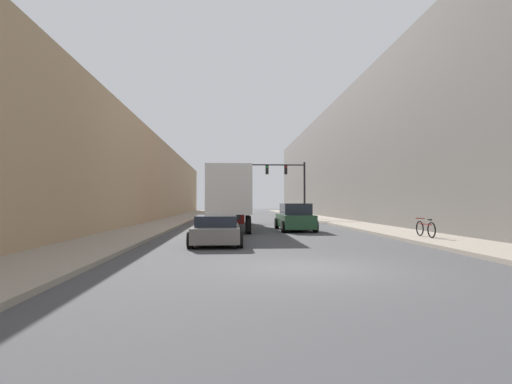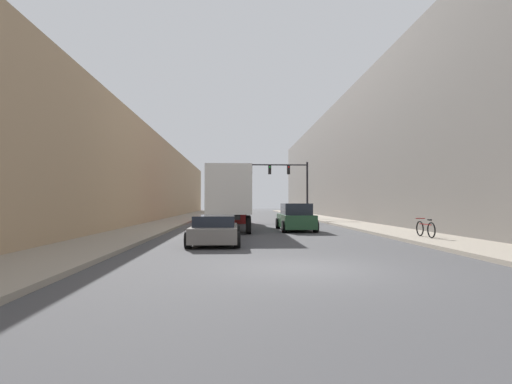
{
  "view_description": "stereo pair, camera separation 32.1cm",
  "coord_description": "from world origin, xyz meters",
  "px_view_note": "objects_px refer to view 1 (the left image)",
  "views": [
    {
      "loc": [
        -2.04,
        -10.48,
        1.74
      ],
      "look_at": [
        -0.64,
        11.35,
        2.32
      ],
      "focal_mm": 28.0,
      "sensor_mm": 36.0,
      "label": 1
    },
    {
      "loc": [
        -1.72,
        -10.5,
        1.74
      ],
      "look_at": [
        -0.64,
        11.35,
        2.32
      ],
      "focal_mm": 28.0,
      "sensor_mm": 36.0,
      "label": 2
    }
  ],
  "objects_px": {
    "sedan_car": "(217,230)",
    "parked_bicycle": "(426,229)",
    "traffic_signal_gantry": "(283,178)",
    "semi_truck": "(229,196)",
    "suv_car": "(295,218)"
  },
  "relations": [
    {
      "from": "semi_truck",
      "to": "parked_bicycle",
      "type": "bearing_deg",
      "value": -47.86
    },
    {
      "from": "traffic_signal_gantry",
      "to": "suv_car",
      "type": "bearing_deg",
      "value": -94.83
    },
    {
      "from": "semi_truck",
      "to": "traffic_signal_gantry",
      "type": "distance_m",
      "value": 13.72
    },
    {
      "from": "sedan_car",
      "to": "traffic_signal_gantry",
      "type": "distance_m",
      "value": 24.54
    },
    {
      "from": "semi_truck",
      "to": "parked_bicycle",
      "type": "height_order",
      "value": "semi_truck"
    },
    {
      "from": "parked_bicycle",
      "to": "traffic_signal_gantry",
      "type": "bearing_deg",
      "value": 99.26
    },
    {
      "from": "suv_car",
      "to": "traffic_signal_gantry",
      "type": "height_order",
      "value": "traffic_signal_gantry"
    },
    {
      "from": "semi_truck",
      "to": "sedan_car",
      "type": "distance_m",
      "value": 11.22
    },
    {
      "from": "suv_car",
      "to": "semi_truck",
      "type": "bearing_deg",
      "value": 141.19
    },
    {
      "from": "traffic_signal_gantry",
      "to": "parked_bicycle",
      "type": "height_order",
      "value": "traffic_signal_gantry"
    },
    {
      "from": "sedan_car",
      "to": "parked_bicycle",
      "type": "distance_m",
      "value": 9.63
    },
    {
      "from": "suv_car",
      "to": "traffic_signal_gantry",
      "type": "distance_m",
      "value": 16.16
    },
    {
      "from": "sedan_car",
      "to": "parked_bicycle",
      "type": "bearing_deg",
      "value": 6.32
    },
    {
      "from": "semi_truck",
      "to": "parked_bicycle",
      "type": "distance_m",
      "value": 13.64
    },
    {
      "from": "sedan_car",
      "to": "semi_truck",
      "type": "bearing_deg",
      "value": 87.51
    }
  ]
}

